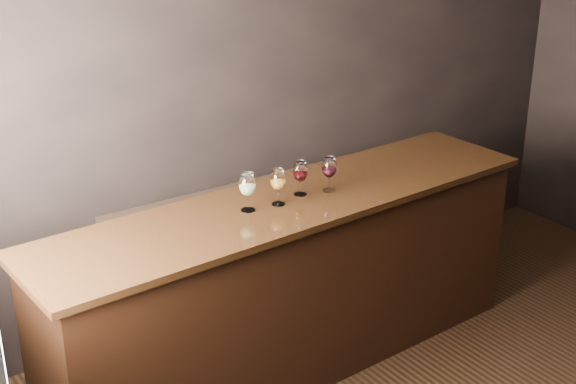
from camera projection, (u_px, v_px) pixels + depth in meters
room_shell at (526, 128)px, 3.48m from camera, size 5.02×4.52×2.81m
bar_counter at (291, 288)px, 4.77m from camera, size 3.07×0.80×1.07m
bar_top at (291, 202)px, 4.56m from camera, size 3.18×0.88×0.04m
back_bar_shelf at (287, 244)px, 5.49m from camera, size 2.52×0.40×0.91m
glass_white at (247, 186)px, 4.35m from camera, size 0.09×0.09×0.22m
glass_amber at (278, 181)px, 4.43m from camera, size 0.09×0.09×0.21m
glass_red_a at (300, 172)px, 4.56m from camera, size 0.09×0.09×0.20m
glass_red_b at (329, 168)px, 4.62m from camera, size 0.09×0.09×0.21m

